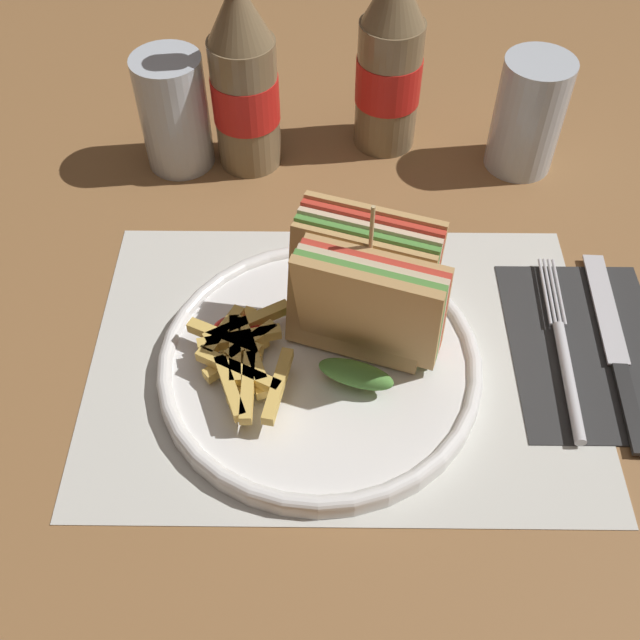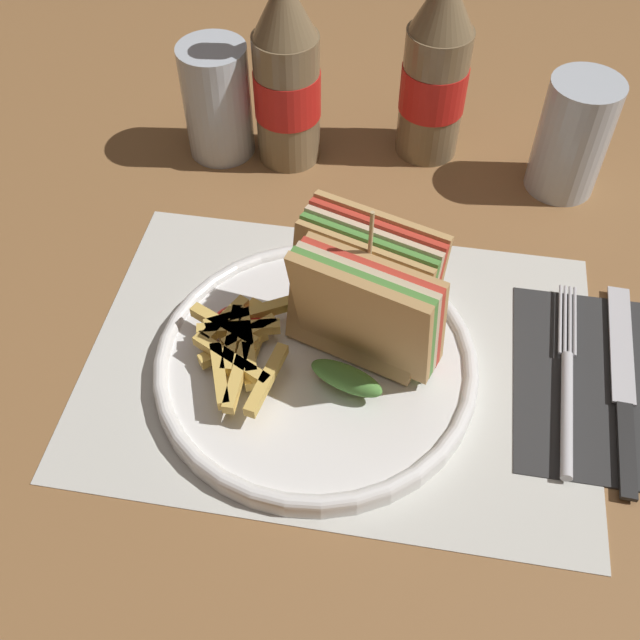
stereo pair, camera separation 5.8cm
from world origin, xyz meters
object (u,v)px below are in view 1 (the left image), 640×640
Objects in this scene: coke_bottle_far at (390,62)px; glass_near at (528,115)px; coke_bottle_near at (244,81)px; club_sandwich at (366,298)px; plate_main at (320,363)px; glass_far at (175,120)px; knife at (615,347)px; fork at (565,360)px.

glass_near is (0.13, -0.04, -0.03)m from coke_bottle_far.
club_sandwich is at bearing -66.71° from coke_bottle_near.
plate_main is 2.21× the size of glass_far.
plate_main is at bearing -74.66° from coke_bottle_near.
coke_bottle_far is (0.03, 0.28, 0.02)m from club_sandwich.
plate_main is 1.79× the size of club_sandwich.
knife is (0.24, 0.02, -0.00)m from plate_main.
glass_far reaches higher than plate_main.
club_sandwich is at bearing 26.26° from plate_main.
glass_near is at bearing 102.17° from knife.
club_sandwich is 0.67× the size of coke_bottle_near.
fork is 0.05m from knife.
knife is 0.46m from glass_far.
coke_bottle_far is at bearing 164.83° from glass_near.
club_sandwich is 0.22m from knife.
glass_near and glass_far have the same top height.
glass_near is (0.27, -0.00, -0.03)m from coke_bottle_near.
fork is 0.33m from coke_bottle_far.
club_sandwich reaches higher than glass_far.
coke_bottle_near is (-0.07, 0.27, 0.08)m from plate_main.
coke_bottle_far is 1.84× the size of glass_far.
plate_main is 1.26× the size of knife.
glass_far is (-0.34, 0.00, -0.01)m from glass_near.
coke_bottle_far is (-0.13, 0.30, 0.08)m from fork.
fork is 0.26m from glass_near.
club_sandwich is 0.70× the size of knife.
coke_bottle_near is 0.08m from glass_far.
glass_far is at bearing 118.48° from plate_main.
knife is (0.04, 0.02, -0.00)m from fork.
coke_bottle_near is at bearing 179.32° from glass_near.
glass_far reaches higher than knife.
club_sandwich is 0.17m from fork.
club_sandwich is 0.27m from coke_bottle_near.
glass_far is (-0.34, 0.26, 0.04)m from fork.
coke_bottle_near is 0.28m from glass_near.
club_sandwich is (0.03, 0.02, 0.06)m from plate_main.
coke_bottle_near is at bearing -166.45° from coke_bottle_far.
coke_bottle_near reaches higher than glass_far.
fork is at bearing -90.85° from glass_near.
club_sandwich is 0.76× the size of fork.
knife is 0.96× the size of coke_bottle_far.
glass_near is 1.00× the size of glass_far.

